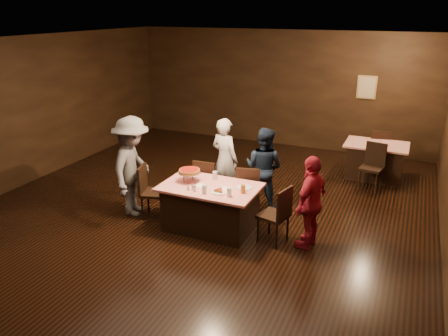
{
  "coord_description": "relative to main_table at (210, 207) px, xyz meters",
  "views": [
    {
      "loc": [
        3.3,
        -6.1,
        3.52
      ],
      "look_at": [
        0.55,
        0.15,
        1.0
      ],
      "focal_mm": 35.0,
      "sensor_mm": 36.0,
      "label": 1
    }
  ],
  "objects": [
    {
      "name": "room",
      "position": [
        -0.43,
        0.16,
        1.75
      ],
      "size": [
        10.0,
        10.04,
        3.02
      ],
      "color": "black",
      "rests_on": "ground"
    },
    {
      "name": "main_table",
      "position": [
        0.0,
        0.0,
        0.0
      ],
      "size": [
        1.6,
        1.0,
        0.77
      ],
      "primitive_type": "cube",
      "color": "red",
      "rests_on": "ground"
    },
    {
      "name": "back_table",
      "position": [
        2.27,
        3.56,
        0.0
      ],
      "size": [
        1.3,
        0.9,
        0.77
      ],
      "primitive_type": "cube",
      "color": "#A4180A",
      "rests_on": "ground"
    },
    {
      "name": "chair_far_left",
      "position": [
        -0.4,
        0.75,
        0.09
      ],
      "size": [
        0.43,
        0.43,
        0.95
      ],
      "primitive_type": "cube",
      "rotation": [
        0.0,
        0.0,
        3.18
      ],
      "color": "black",
      "rests_on": "ground"
    },
    {
      "name": "chair_far_right",
      "position": [
        0.4,
        0.75,
        0.09
      ],
      "size": [
        0.51,
        0.51,
        0.95
      ],
      "primitive_type": "cube",
      "rotation": [
        0.0,
        0.0,
        3.39
      ],
      "color": "black",
      "rests_on": "ground"
    },
    {
      "name": "chair_end_left",
      "position": [
        -1.1,
        0.0,
        0.09
      ],
      "size": [
        0.51,
        0.51,
        0.95
      ],
      "primitive_type": "cube",
      "rotation": [
        0.0,
        0.0,
        1.83
      ],
      "color": "black",
      "rests_on": "ground"
    },
    {
      "name": "chair_end_right",
      "position": [
        1.1,
        0.0,
        0.09
      ],
      "size": [
        0.51,
        0.51,
        0.95
      ],
      "primitive_type": "cube",
      "rotation": [
        0.0,
        0.0,
        -1.82
      ],
      "color": "black",
      "rests_on": "ground"
    },
    {
      "name": "chair_back_near",
      "position": [
        2.27,
        2.86,
        0.09
      ],
      "size": [
        0.49,
        0.49,
        0.95
      ],
      "primitive_type": "cube",
      "rotation": [
        0.0,
        0.0,
        -0.19
      ],
      "color": "black",
      "rests_on": "ground"
    },
    {
      "name": "chair_back_far",
      "position": [
        2.27,
        4.16,
        0.09
      ],
      "size": [
        0.5,
        0.5,
        0.95
      ],
      "primitive_type": "cube",
      "rotation": [
        0.0,
        0.0,
        3.34
      ],
      "color": "black",
      "rests_on": "ground"
    },
    {
      "name": "diner_white_jacket",
      "position": [
        -0.27,
        1.22,
        0.42
      ],
      "size": [
        0.67,
        0.53,
        1.61
      ],
      "primitive_type": "imported",
      "rotation": [
        0.0,
        0.0,
        2.86
      ],
      "color": "silver",
      "rests_on": "ground"
    },
    {
      "name": "diner_navy_hoodie",
      "position": [
        0.52,
        1.2,
        0.37
      ],
      "size": [
        0.81,
        0.67,
        1.52
      ],
      "primitive_type": "imported",
      "rotation": [
        0.0,
        0.0,
        3.01
      ],
      "color": "black",
      "rests_on": "ground"
    },
    {
      "name": "diner_grey_knit",
      "position": [
        -1.49,
        -0.03,
        0.51
      ],
      "size": [
        0.9,
        1.27,
        1.79
      ],
      "primitive_type": "imported",
      "rotation": [
        0.0,
        0.0,
        1.79
      ],
      "color": "slate",
      "rests_on": "ground"
    },
    {
      "name": "diner_red_shirt",
      "position": [
        1.65,
        0.1,
        0.36
      ],
      "size": [
        0.55,
        0.93,
        1.48
      ],
      "primitive_type": "imported",
      "rotation": [
        0.0,
        0.0,
        -1.81
      ],
      "color": "#AF1D34",
      "rests_on": "ground"
    },
    {
      "name": "pizza_stand",
      "position": [
        -0.4,
        0.05,
        0.57
      ],
      "size": [
        0.38,
        0.38,
        0.22
      ],
      "color": "black",
      "rests_on": "main_table"
    },
    {
      "name": "plate_with_slice",
      "position": [
        0.25,
        -0.18,
        0.41
      ],
      "size": [
        0.25,
        0.25,
        0.06
      ],
      "color": "white",
      "rests_on": "main_table"
    },
    {
      "name": "plate_empty",
      "position": [
        0.55,
        0.15,
        0.39
      ],
      "size": [
        0.25,
        0.25,
        0.01
      ],
      "primitive_type": "cylinder",
      "color": "white",
      "rests_on": "main_table"
    },
    {
      "name": "glass_front_left",
      "position": [
        0.05,
        -0.3,
        0.46
      ],
      "size": [
        0.08,
        0.08,
        0.14
      ],
      "primitive_type": "cylinder",
      "color": "silver",
      "rests_on": "main_table"
    },
    {
      "name": "glass_front_right",
      "position": [
        0.45,
        -0.25,
        0.46
      ],
      "size": [
        0.08,
        0.08,
        0.14
      ],
      "primitive_type": "cylinder",
      "color": "silver",
      "rests_on": "main_table"
    },
    {
      "name": "glass_amber",
      "position": [
        0.6,
        -0.05,
        0.46
      ],
      "size": [
        0.08,
        0.08,
        0.14
      ],
      "primitive_type": "cylinder",
      "color": "#BF7F26",
      "rests_on": "main_table"
    },
    {
      "name": "glass_back",
      "position": [
        -0.05,
        0.3,
        0.46
      ],
      "size": [
        0.08,
        0.08,
        0.14
      ],
      "primitive_type": "cylinder",
      "color": "silver",
      "rests_on": "main_table"
    },
    {
      "name": "condiments",
      "position": [
        -0.18,
        -0.28,
        0.43
      ],
      "size": [
        0.17,
        0.1,
        0.09
      ],
      "color": "silver",
      "rests_on": "main_table"
    },
    {
      "name": "napkin_center",
      "position": [
        0.3,
        0.0,
        0.39
      ],
      "size": [
        0.19,
        0.19,
        0.01
      ],
      "primitive_type": "cube",
      "rotation": [
        0.0,
        0.0,
        0.21
      ],
      "color": "white",
      "rests_on": "main_table"
    },
    {
      "name": "napkin_left",
      "position": [
        -0.15,
        -0.05,
        0.39
      ],
      "size": [
        0.21,
        0.21,
        0.01
      ],
      "primitive_type": "cube",
      "rotation": [
        0.0,
        0.0,
        -0.35
      ],
      "color": "white",
      "rests_on": "main_table"
    }
  ]
}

